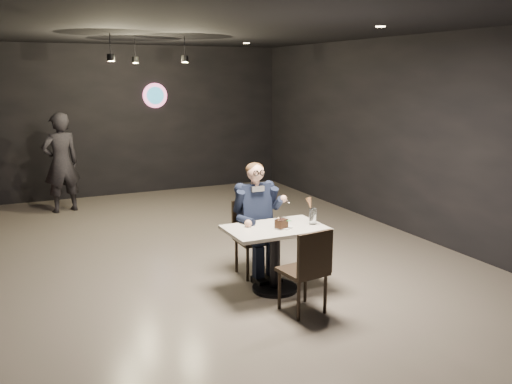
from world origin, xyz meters
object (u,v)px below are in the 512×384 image
chair_far (255,239)px  chair_near (303,269)px  sundae_glass (313,216)px  seated_man (255,218)px  main_table (275,259)px  passerby (61,163)px

chair_far → chair_near: (0.00, -1.17, 0.00)m
chair_far → sundae_glass: size_ratio=5.05×
chair_far → chair_near: 1.17m
chair_near → seated_man: seated_man is taller
sundae_glass → seated_man: bearing=125.5°
seated_man → chair_near: bearing=-90.0°
chair_far → sundae_glass: bearing=-54.5°
seated_man → chair_far: bearing=0.0°
main_table → sundae_glass: 0.65m
seated_man → passerby: 4.68m
sundae_glass → passerby: size_ratio=0.10×
seated_man → sundae_glass: size_ratio=7.91×
chair_far → sundae_glass: (0.44, -0.62, 0.38)m
passerby → seated_man: bearing=98.0°
main_table → sundae_glass: sundae_glass is taller
chair_near → seated_man: size_ratio=0.64×
main_table → chair_far: bearing=90.0°
seated_man → sundae_glass: seated_man is taller
sundae_glass → passerby: 5.42m
chair_near → passerby: (-1.78, 5.49, 0.43)m
main_table → sundae_glass: bearing=-9.1°
main_table → seated_man: 0.65m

